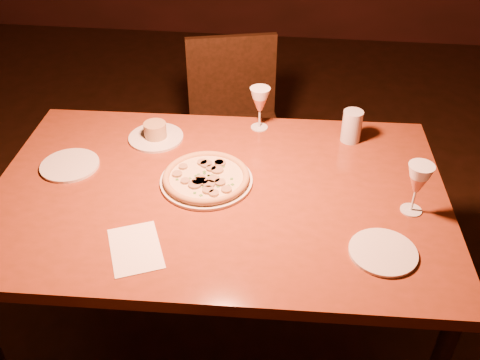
# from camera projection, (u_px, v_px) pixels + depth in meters

# --- Properties ---
(floor) EXTENTS (7.00, 7.00, 0.00)m
(floor) POSITION_uv_depth(u_px,v_px,m) (186.00, 346.00, 2.29)
(floor) COLOR black
(floor) RESTS_ON ground
(dining_table) EXTENTS (1.58, 1.05, 0.83)m
(dining_table) POSITION_uv_depth(u_px,v_px,m) (219.00, 206.00, 1.86)
(dining_table) COLOR maroon
(dining_table) RESTS_ON floor
(chair_far) EXTENTS (0.56, 0.56, 0.94)m
(chair_far) POSITION_uv_depth(u_px,v_px,m) (235.00, 123.00, 2.75)
(chair_far) COLOR black
(chair_far) RESTS_ON floor
(pizza_plate) EXTENTS (0.32, 0.32, 0.03)m
(pizza_plate) POSITION_uv_depth(u_px,v_px,m) (206.00, 178.00, 1.84)
(pizza_plate) COLOR silver
(pizza_plate) RESTS_ON dining_table
(ramekin_saucer) EXTENTS (0.21, 0.21, 0.07)m
(ramekin_saucer) POSITION_uv_depth(u_px,v_px,m) (156.00, 134.00, 2.07)
(ramekin_saucer) COLOR silver
(ramekin_saucer) RESTS_ON dining_table
(wine_glass_far) EXTENTS (0.08, 0.08, 0.18)m
(wine_glass_far) POSITION_uv_depth(u_px,v_px,m) (260.00, 108.00, 2.09)
(wine_glass_far) COLOR #BF6C4F
(wine_glass_far) RESTS_ON dining_table
(wine_glass_right) EXTENTS (0.08, 0.08, 0.18)m
(wine_glass_right) POSITION_uv_depth(u_px,v_px,m) (416.00, 189.00, 1.68)
(wine_glass_right) COLOR #BF6C4F
(wine_glass_right) RESTS_ON dining_table
(water_tumbler) EXTENTS (0.08, 0.08, 0.13)m
(water_tumbler) POSITION_uv_depth(u_px,v_px,m) (352.00, 126.00, 2.03)
(water_tumbler) COLOR silver
(water_tumbler) RESTS_ON dining_table
(side_plate_left) EXTENTS (0.21, 0.21, 0.01)m
(side_plate_left) POSITION_uv_depth(u_px,v_px,m) (70.00, 165.00, 1.92)
(side_plate_left) COLOR silver
(side_plate_left) RESTS_ON dining_table
(side_plate_near) EXTENTS (0.20, 0.20, 0.01)m
(side_plate_near) POSITION_uv_depth(u_px,v_px,m) (383.00, 252.00, 1.57)
(side_plate_near) COLOR silver
(side_plate_near) RESTS_ON dining_table
(menu_card) EXTENTS (0.22, 0.25, 0.00)m
(menu_card) POSITION_uv_depth(u_px,v_px,m) (135.00, 248.00, 1.59)
(menu_card) COLOR white
(menu_card) RESTS_ON dining_table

